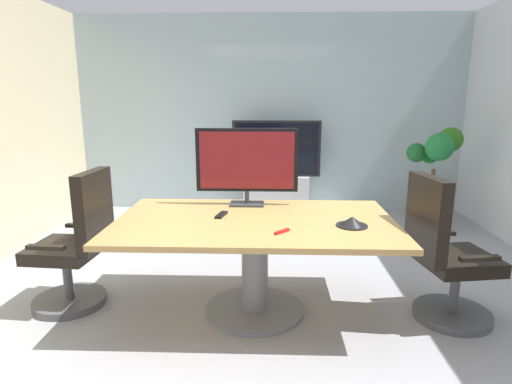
{
  "coord_description": "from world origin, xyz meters",
  "views": [
    {
      "loc": [
        0.01,
        -3.06,
        1.63
      ],
      "look_at": [
        -0.1,
        0.19,
        0.89
      ],
      "focal_mm": 29.68,
      "sensor_mm": 36.0,
      "label": 1
    }
  ],
  "objects_px": {
    "office_chair_right": "(445,262)",
    "office_chair_left": "(76,251)",
    "wall_display_unit": "(276,183)",
    "conference_table": "(255,242)",
    "potted_plant": "(435,167)",
    "conference_phone": "(352,222)",
    "remote_control": "(221,215)",
    "tv_monitor": "(247,162)"
  },
  "relations": [
    {
      "from": "remote_control",
      "to": "office_chair_left",
      "type": "bearing_deg",
      "value": -166.05
    },
    {
      "from": "office_chair_left",
      "to": "wall_display_unit",
      "type": "relative_size",
      "value": 0.83
    },
    {
      "from": "conference_table",
      "to": "remote_control",
      "type": "bearing_deg",
      "value": 162.92
    },
    {
      "from": "office_chair_left",
      "to": "office_chair_right",
      "type": "distance_m",
      "value": 2.78
    },
    {
      "from": "conference_phone",
      "to": "potted_plant",
      "type": "bearing_deg",
      "value": 58.21
    },
    {
      "from": "office_chair_left",
      "to": "potted_plant",
      "type": "xyz_separation_m",
      "value": [
        3.52,
        2.14,
        0.32
      ]
    },
    {
      "from": "office_chair_left",
      "to": "office_chair_right",
      "type": "bearing_deg",
      "value": 91.7
    },
    {
      "from": "conference_table",
      "to": "office_chair_right",
      "type": "bearing_deg",
      "value": -2.86
    },
    {
      "from": "wall_display_unit",
      "to": "tv_monitor",
      "type": "bearing_deg",
      "value": -96.65
    },
    {
      "from": "office_chair_left",
      "to": "tv_monitor",
      "type": "height_order",
      "value": "tv_monitor"
    },
    {
      "from": "office_chair_left",
      "to": "tv_monitor",
      "type": "distance_m",
      "value": 1.51
    },
    {
      "from": "office_chair_right",
      "to": "office_chair_left",
      "type": "bearing_deg",
      "value": 78.69
    },
    {
      "from": "conference_table",
      "to": "conference_phone",
      "type": "height_order",
      "value": "conference_phone"
    },
    {
      "from": "conference_table",
      "to": "office_chair_right",
      "type": "distance_m",
      "value": 1.4
    },
    {
      "from": "conference_table",
      "to": "conference_phone",
      "type": "bearing_deg",
      "value": -11.86
    },
    {
      "from": "conference_table",
      "to": "potted_plant",
      "type": "distance_m",
      "value": 3.06
    },
    {
      "from": "tv_monitor",
      "to": "potted_plant",
      "type": "bearing_deg",
      "value": 38.42
    },
    {
      "from": "office_chair_left",
      "to": "wall_display_unit",
      "type": "height_order",
      "value": "wall_display_unit"
    },
    {
      "from": "office_chair_right",
      "to": "remote_control",
      "type": "bearing_deg",
      "value": 75.9
    },
    {
      "from": "office_chair_left",
      "to": "remote_control",
      "type": "relative_size",
      "value": 6.41
    },
    {
      "from": "conference_table",
      "to": "tv_monitor",
      "type": "distance_m",
      "value": 0.69
    },
    {
      "from": "office_chair_left",
      "to": "office_chair_right",
      "type": "height_order",
      "value": "same"
    },
    {
      "from": "conference_phone",
      "to": "remote_control",
      "type": "bearing_deg",
      "value": 166.69
    },
    {
      "from": "conference_table",
      "to": "office_chair_right",
      "type": "xyz_separation_m",
      "value": [
        1.39,
        -0.07,
        -0.11
      ]
    },
    {
      "from": "remote_control",
      "to": "conference_table",
      "type": "bearing_deg",
      "value": -4.83
    },
    {
      "from": "office_chair_right",
      "to": "potted_plant",
      "type": "distance_m",
      "value": 2.4
    },
    {
      "from": "office_chair_left",
      "to": "office_chair_right",
      "type": "relative_size",
      "value": 1.0
    },
    {
      "from": "wall_display_unit",
      "to": "potted_plant",
      "type": "xyz_separation_m",
      "value": [
        1.94,
        -0.58,
        0.34
      ]
    },
    {
      "from": "wall_display_unit",
      "to": "remote_control",
      "type": "distance_m",
      "value": 2.75
    },
    {
      "from": "tv_monitor",
      "to": "potted_plant",
      "type": "height_order",
      "value": "tv_monitor"
    },
    {
      "from": "office_chair_right",
      "to": "tv_monitor",
      "type": "relative_size",
      "value": 1.3
    },
    {
      "from": "conference_table",
      "to": "tv_monitor",
      "type": "relative_size",
      "value": 2.44
    },
    {
      "from": "conference_table",
      "to": "tv_monitor",
      "type": "xyz_separation_m",
      "value": [
        -0.08,
        0.43,
        0.54
      ]
    },
    {
      "from": "conference_phone",
      "to": "remote_control",
      "type": "distance_m",
      "value": 0.97
    },
    {
      "from": "office_chair_right",
      "to": "conference_phone",
      "type": "relative_size",
      "value": 4.95
    },
    {
      "from": "office_chair_right",
      "to": "potted_plant",
      "type": "xyz_separation_m",
      "value": [
        0.74,
        2.26,
        0.32
      ]
    },
    {
      "from": "office_chair_right",
      "to": "wall_display_unit",
      "type": "distance_m",
      "value": 3.08
    },
    {
      "from": "conference_table",
      "to": "office_chair_right",
      "type": "relative_size",
      "value": 1.88
    },
    {
      "from": "conference_table",
      "to": "office_chair_left",
      "type": "xyz_separation_m",
      "value": [
        -1.39,
        0.05,
        -0.11
      ]
    },
    {
      "from": "conference_phone",
      "to": "remote_control",
      "type": "height_order",
      "value": "conference_phone"
    },
    {
      "from": "conference_table",
      "to": "office_chair_left",
      "type": "distance_m",
      "value": 1.39
    },
    {
      "from": "conference_table",
      "to": "office_chair_left",
      "type": "relative_size",
      "value": 1.88
    }
  ]
}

